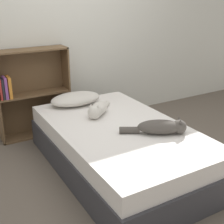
{
  "coord_description": "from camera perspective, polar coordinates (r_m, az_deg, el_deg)",
  "views": [
    {
      "loc": [
        -1.49,
        -2.41,
        1.72
      ],
      "look_at": [
        0.0,
        0.15,
        0.57
      ],
      "focal_mm": 50.0,
      "sensor_mm": 36.0,
      "label": 1
    }
  ],
  "objects": [
    {
      "name": "ground_plane",
      "position": [
        3.31,
        1.35,
        -10.1
      ],
      "size": [
        8.0,
        8.0,
        0.0
      ],
      "primitive_type": "plane",
      "color": "brown"
    },
    {
      "name": "cat_dark",
      "position": [
        2.95,
        9.1,
        -2.73
      ],
      "size": [
        0.57,
        0.4,
        0.16
      ],
      "rotation": [
        0.0,
        0.0,
        5.75
      ],
      "color": "#47423D",
      "rests_on": "bed"
    },
    {
      "name": "wall_back",
      "position": [
        4.12,
        -9.08,
        14.4
      ],
      "size": [
        8.0,
        0.06,
        2.5
      ],
      "color": "silver",
      "rests_on": "ground_plane"
    },
    {
      "name": "cat_light",
      "position": [
        3.35,
        -2.57,
        0.49
      ],
      "size": [
        0.42,
        0.4,
        0.17
      ],
      "rotation": [
        0.0,
        0.0,
        3.89
      ],
      "color": "beige",
      "rests_on": "bed"
    },
    {
      "name": "pillow",
      "position": [
        3.69,
        -6.67,
        2.41
      ],
      "size": [
        0.6,
        0.36,
        0.14
      ],
      "color": "beige",
      "rests_on": "bed"
    },
    {
      "name": "bookshelf",
      "position": [
        3.99,
        -14.79,
        3.55
      ],
      "size": [
        0.89,
        0.26,
        1.09
      ],
      "color": "brown",
      "rests_on": "ground_plane"
    },
    {
      "name": "bed",
      "position": [
        3.2,
        1.38,
        -6.54
      ],
      "size": [
        1.21,
        2.04,
        0.47
      ],
      "color": "#333338",
      "rests_on": "ground_plane"
    }
  ]
}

